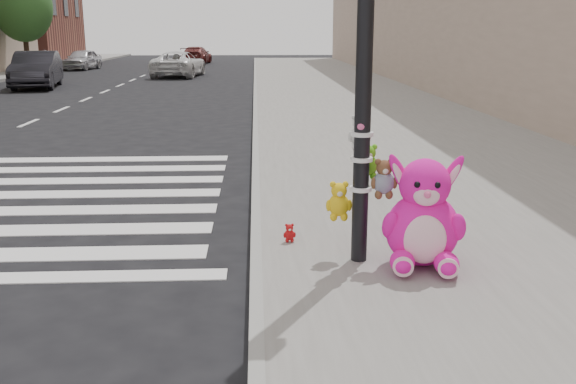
{
  "coord_description": "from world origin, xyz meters",
  "views": [
    {
      "loc": [
        1.57,
        -4.35,
        2.43
      ],
      "look_at": [
        1.9,
        2.25,
        0.75
      ],
      "focal_mm": 40.0,
      "sensor_mm": 36.0,
      "label": 1
    }
  ],
  "objects_px": {
    "signal_pole": "(364,100)",
    "pink_bunny": "(423,221)",
    "red_teddy": "(289,233)",
    "car_white_near": "(179,64)",
    "car_dark_far": "(36,70)"
  },
  "relations": [
    {
      "from": "signal_pole",
      "to": "pink_bunny",
      "type": "xyz_separation_m",
      "value": [
        0.59,
        -0.22,
        -1.15
      ]
    },
    {
      "from": "pink_bunny",
      "to": "red_teddy",
      "type": "height_order",
      "value": "pink_bunny"
    },
    {
      "from": "signal_pole",
      "to": "car_white_near",
      "type": "distance_m",
      "value": 28.96
    },
    {
      "from": "pink_bunny",
      "to": "car_dark_far",
      "type": "relative_size",
      "value": 0.25
    },
    {
      "from": "signal_pole",
      "to": "car_dark_far",
      "type": "xyz_separation_m",
      "value": [
        -10.36,
        22.04,
        -0.99
      ]
    },
    {
      "from": "red_teddy",
      "to": "car_white_near",
      "type": "distance_m",
      "value": 28.26
    },
    {
      "from": "car_dark_far",
      "to": "car_white_near",
      "type": "xyz_separation_m",
      "value": [
        5.28,
        6.45,
        -0.11
      ]
    },
    {
      "from": "signal_pole",
      "to": "car_dark_far",
      "type": "bearing_deg",
      "value": 115.17
    },
    {
      "from": "red_teddy",
      "to": "car_dark_far",
      "type": "xyz_separation_m",
      "value": [
        -9.67,
        21.46,
        0.52
      ]
    },
    {
      "from": "car_dark_far",
      "to": "car_white_near",
      "type": "height_order",
      "value": "car_dark_far"
    },
    {
      "from": "car_dark_far",
      "to": "signal_pole",
      "type": "bearing_deg",
      "value": -74.33
    },
    {
      "from": "red_teddy",
      "to": "pink_bunny",
      "type": "bearing_deg",
      "value": -36.36
    },
    {
      "from": "signal_pole",
      "to": "car_white_near",
      "type": "bearing_deg",
      "value": 100.1
    },
    {
      "from": "car_dark_far",
      "to": "car_white_near",
      "type": "distance_m",
      "value": 8.34
    },
    {
      "from": "signal_pole",
      "to": "car_dark_far",
      "type": "relative_size",
      "value": 0.86
    }
  ]
}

